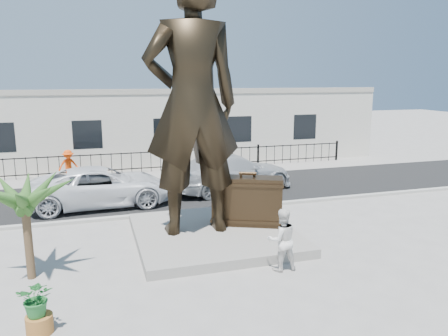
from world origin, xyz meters
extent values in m
plane|color=#9E9991|center=(0.00, 0.00, 0.00)|extent=(100.00, 100.00, 0.00)
cube|color=black|center=(0.00, 8.00, 0.01)|extent=(40.00, 7.00, 0.01)
cube|color=#A5A399|center=(0.00, 4.50, 0.06)|extent=(40.00, 0.25, 0.12)
cube|color=#9E9991|center=(0.00, 12.00, 0.01)|extent=(40.00, 2.50, 0.02)
cube|color=gray|center=(-0.50, 1.50, 0.15)|extent=(5.20, 5.20, 0.30)
cube|color=black|center=(0.00, 12.80, 0.60)|extent=(22.00, 0.10, 1.20)
cube|color=silver|center=(0.00, 17.00, 2.20)|extent=(28.00, 7.00, 4.40)
imported|color=black|center=(-1.16, 1.66, 4.53)|extent=(3.10, 2.04, 8.46)
cube|color=black|center=(0.76, 1.72, 1.15)|extent=(2.50, 1.68, 1.69)
imported|color=white|center=(0.64, -1.43, 0.90)|extent=(0.90, 0.71, 1.80)
imported|color=white|center=(-3.99, 6.61, 0.83)|extent=(6.01, 2.94, 1.64)
imported|color=#AFB1B4|center=(2.05, 7.43, 0.88)|extent=(6.38, 3.57, 1.75)
imported|color=#FF4B0D|center=(-5.52, 11.81, 0.83)|extent=(1.15, 0.80, 1.62)
cylinder|color=#A4652B|center=(-5.57, -2.80, 0.20)|extent=(0.56, 0.56, 0.40)
imported|color=#257131|center=(-5.57, -2.80, 0.81)|extent=(0.84, 0.76, 0.82)
camera|label=1|loc=(-4.27, -11.98, 5.33)|focal=35.00mm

